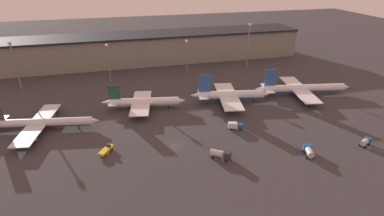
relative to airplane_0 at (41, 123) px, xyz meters
name	(u,v)px	position (x,y,z in m)	size (l,w,h in m)	color
ground	(175,146)	(49.14, -25.47, -2.97)	(600.00, 600.00, 0.00)	#383538
terminal_building	(143,48)	(49.14, 80.39, 6.51)	(212.07, 25.96, 18.85)	gray
airplane_0	(41,123)	(0.00, 0.00, 0.00)	(45.14, 35.77, 11.71)	silver
airplane_1	(143,102)	(41.54, 8.76, 0.33)	(38.29, 27.90, 11.95)	white
airplane_2	(230,95)	(82.34, 5.68, 0.65)	(38.82, 33.53, 14.10)	white
airplane_3	(302,88)	(120.59, 5.06, 0.42)	(49.09, 36.15, 13.91)	white
service_vehicle_0	(221,154)	(62.65, -36.81, -1.12)	(7.23, 6.06, 3.30)	#282D38
service_vehicle_1	(365,142)	(116.52, -42.26, -1.40)	(5.37, 4.17, 2.70)	#195199
service_vehicle_2	(309,151)	(92.89, -42.48, -1.23)	(4.22, 6.50, 2.97)	#195199
service_vehicle_3	(106,150)	(24.91, -23.45, -1.81)	(5.43, 6.67, 2.47)	gold
service_vehicle_4	(235,126)	(74.81, -19.17, -1.31)	(6.10, 3.83, 2.92)	#195199
lamp_post_0	(14,60)	(-18.43, 48.21, 13.25)	(1.80, 1.80, 25.58)	slate
lamp_post_1	(108,57)	(27.43, 48.21, 11.07)	(1.80, 1.80, 21.64)	slate
lamp_post_2	(187,52)	(71.43, 48.21, 10.78)	(1.80, 1.80, 21.14)	slate
lamp_post_3	(249,41)	(109.76, 48.21, 14.85)	(1.80, 1.80, 28.51)	slate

